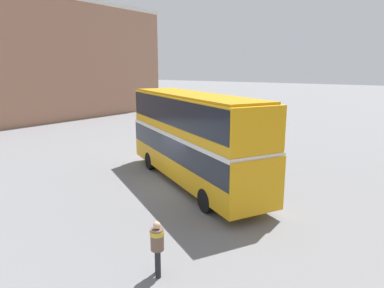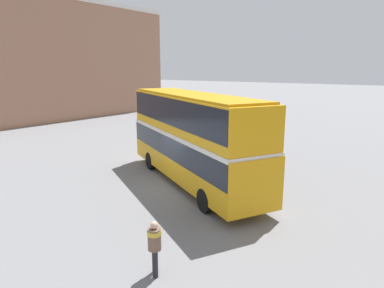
{
  "view_description": "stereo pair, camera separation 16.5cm",
  "coord_description": "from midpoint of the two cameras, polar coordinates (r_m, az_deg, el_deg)",
  "views": [
    {
      "loc": [
        10.15,
        -12.64,
        5.79
      ],
      "look_at": [
        0.19,
        0.89,
        2.06
      ],
      "focal_mm": 32.0,
      "sensor_mm": 36.0,
      "label": 1
    },
    {
      "loc": [
        10.28,
        -12.54,
        5.79
      ],
      "look_at": [
        0.19,
        0.89,
        2.06
      ],
      "focal_mm": 32.0,
      "sensor_mm": 36.0,
      "label": 2
    }
  ],
  "objects": [
    {
      "name": "building_row_left",
      "position": [
        44.2,
        -25.14,
        12.62
      ],
      "size": [
        10.26,
        31.97,
        13.47
      ],
      "color": "#9E7056",
      "rests_on": "ground_plane"
    },
    {
      "name": "parked_car_kerb_near",
      "position": [
        36.9,
        -2.86,
        4.71
      ],
      "size": [
        4.66,
        2.85,
        1.52
      ],
      "rotation": [
        0.0,
        0.0,
        3.39
      ],
      "color": "navy",
      "rests_on": "ground_plane"
    },
    {
      "name": "double_decker_bus",
      "position": [
        17.09,
        -0.27,
        1.85
      ],
      "size": [
        10.91,
        7.25,
        4.57
      ],
      "rotation": [
        0.0,
        0.0,
        -0.48
      ],
      "color": "gold",
      "rests_on": "ground_plane"
    },
    {
      "name": "pedestrian_foreground",
      "position": [
        10.03,
        -6.3,
        -16.04
      ],
      "size": [
        0.57,
        0.57,
        1.64
      ],
      "rotation": [
        0.0,
        0.0,
        3.97
      ],
      "color": "#232328",
      "rests_on": "ground_plane"
    },
    {
      "name": "ground_plane",
      "position": [
        17.22,
        -2.57,
        -7.14
      ],
      "size": [
        240.0,
        240.0,
        0.0
      ],
      "primitive_type": "plane",
      "color": "slate"
    }
  ]
}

